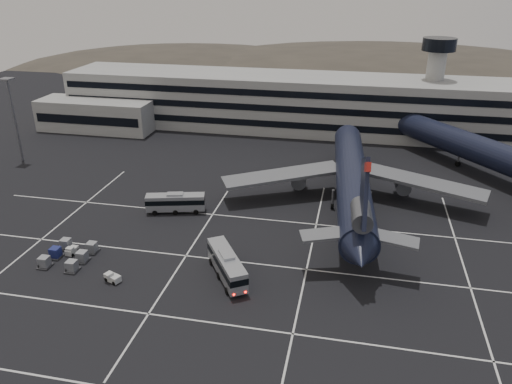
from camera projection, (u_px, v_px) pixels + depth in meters
The scene contains 12 objects.
ground at pixel (217, 275), 69.44m from camera, with size 260.00×260.00×0.00m, color black.
lane_markings at pixel (225, 273), 69.90m from camera, with size 90.00×55.62×0.01m.
terminal at pixel (280, 103), 130.72m from camera, with size 125.00×26.00×24.00m.
hills at pixel (362, 94), 222.84m from camera, with size 352.00×180.00×44.00m.
lightpole_left at pixel (12, 109), 106.23m from camera, with size 2.40×2.40×18.28m.
trijet_main at pixel (352, 179), 87.47m from camera, with size 47.33×57.69×18.08m.
trijet_far at pixel (465, 143), 104.96m from camera, with size 40.49×48.68×18.08m.
bus_near at pixel (227, 264), 68.20m from camera, with size 7.97×10.55×3.85m.
bus_far at pixel (175, 202), 86.75m from camera, with size 10.45×4.86×3.59m.
tug_a at pixel (72, 251), 74.42m from camera, with size 1.33×2.10×1.30m.
tug_b at pixel (113, 278), 67.79m from camera, with size 2.46×2.02×1.38m.
uld_cluster at pixel (69, 255), 72.90m from camera, with size 6.34×7.44×1.63m.
Camera 1 is at (17.35, -56.29, 38.94)m, focal length 35.00 mm.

